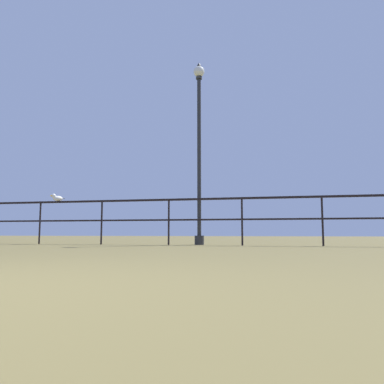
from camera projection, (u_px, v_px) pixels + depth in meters
pier_railing at (205, 211)px, 8.79m from camera, size 22.73×0.05×1.10m
lamppost_center at (199, 139)px, 9.27m from camera, size 0.28×0.28×4.57m
seagull_on_rail at (57, 198)px, 9.69m from camera, size 0.27×0.35×0.18m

